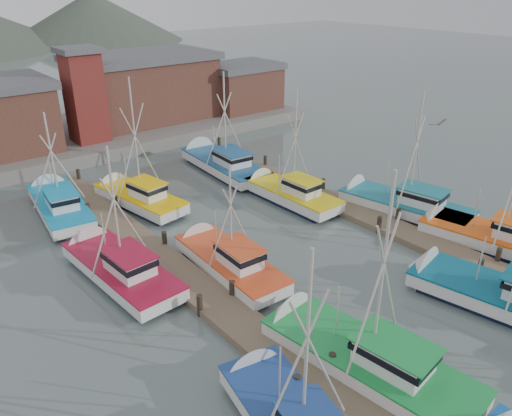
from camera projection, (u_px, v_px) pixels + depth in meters
ground at (382, 302)px, 26.01m from camera, size 260.00×260.00×0.00m
dock_left at (228, 313)px, 24.77m from camera, size 2.30×46.00×1.50m
dock_right at (400, 231)px, 32.76m from camera, size 2.30×46.00×1.50m
quay at (95, 133)px, 51.80m from camera, size 44.00×16.00×1.20m
shed_center at (144, 86)px, 53.50m from camera, size 14.84×9.54×6.90m
shed_right at (242, 86)px, 58.03m from camera, size 8.48×6.36×5.20m
lookout_tower at (84, 94)px, 45.75m from camera, size 3.60×3.60×8.50m
boat_4 at (355, 354)px, 21.40m from camera, size 4.31×10.29×10.24m
boat_5 at (497, 295)px, 25.36m from camera, size 5.07×10.71×8.98m
boat_7 at (489, 237)px, 31.05m from camera, size 4.78×10.13×10.13m
boat_8 at (225, 260)px, 28.52m from camera, size 3.07×8.74×7.36m
boat_9 at (287, 193)px, 37.34m from camera, size 3.67×8.70×9.22m
boat_10 at (116, 266)px, 27.87m from camera, size 3.64×9.56×8.70m
boat_11 at (398, 203)px, 35.62m from camera, size 4.80×10.13×9.67m
boat_12 at (136, 197)px, 36.68m from camera, size 3.97×8.87×10.15m
boat_13 at (221, 163)px, 43.32m from camera, size 4.01×10.65×9.56m
boat_14 at (59, 204)px, 35.51m from camera, size 3.95×9.53×8.25m
gull_far at (438, 124)px, 25.44m from camera, size 1.55×0.62×0.24m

